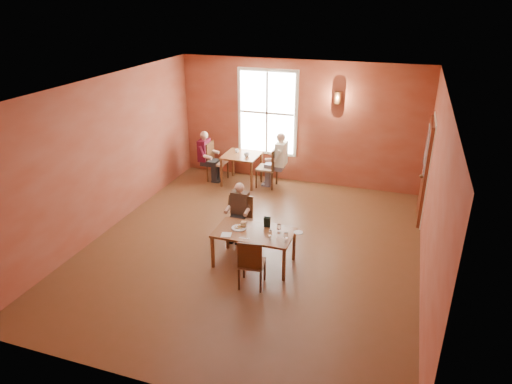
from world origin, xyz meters
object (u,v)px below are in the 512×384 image
(diner_white, at_px, (268,161))
(diner_maroon, at_px, (216,157))
(chair_diner_maroon, at_px, (218,162))
(chair_empty, at_px, (252,262))
(chair_diner_white, at_px, (267,167))
(diner_main, at_px, (239,217))
(chair_diner_main, at_px, (240,221))
(second_table, at_px, (242,169))
(main_table, at_px, (254,248))

(diner_white, relative_size, diner_maroon, 1.06)
(diner_white, height_order, chair_diner_maroon, diner_white)
(chair_empty, bearing_deg, chair_diner_white, 96.89)
(diner_main, xyz_separation_m, diner_white, (-0.30, 2.80, 0.11))
(chair_empty, xyz_separation_m, chair_diner_maroon, (-2.31, 4.05, 0.05))
(chair_diner_maroon, bearing_deg, diner_white, 90.00)
(chair_diner_main, distance_m, diner_white, 2.79)
(chair_empty, bearing_deg, diner_main, 111.57)
(second_table, xyz_separation_m, diner_white, (0.68, 0.00, 0.28))
(chair_empty, distance_m, diner_maroon, 4.68)
(chair_empty, xyz_separation_m, chair_diner_white, (-1.01, 4.05, 0.06))
(chair_diner_main, height_order, diner_white, diner_white)
(second_table, xyz_separation_m, chair_diner_white, (0.65, 0.00, 0.12))
(chair_empty, bearing_deg, diner_maroon, 112.92)
(main_table, bearing_deg, second_table, 113.38)
(diner_white, bearing_deg, chair_empty, -166.38)
(diner_main, xyz_separation_m, chair_diner_maroon, (-1.63, 2.80, -0.06))
(diner_main, bearing_deg, chair_diner_maroon, -59.82)
(diner_main, relative_size, diner_white, 0.83)
(chair_empty, height_order, chair_diner_white, chair_diner_white)
(chair_diner_main, relative_size, chair_empty, 1.02)
(chair_diner_main, distance_m, chair_diner_white, 2.79)
(chair_empty, bearing_deg, second_table, 105.19)
(diner_white, bearing_deg, main_table, -166.86)
(second_table, xyz_separation_m, diner_maroon, (-0.68, 0.00, 0.24))
(chair_diner_maroon, xyz_separation_m, diner_maroon, (-0.03, 0.00, 0.13))
(chair_diner_main, distance_m, diner_main, 0.10)
(diner_main, xyz_separation_m, chair_empty, (0.68, -1.25, -0.11))
(chair_diner_white, bearing_deg, chair_empty, -165.98)
(second_table, distance_m, chair_diner_white, 0.66)
(diner_white, bearing_deg, diner_main, -173.92)
(chair_diner_white, distance_m, diner_white, 0.16)
(diner_main, distance_m, second_table, 2.97)
(main_table, xyz_separation_m, diner_main, (-0.50, 0.62, 0.23))
(chair_empty, xyz_separation_m, diner_maroon, (-2.34, 4.05, 0.18))
(main_table, xyz_separation_m, chair_empty, (0.18, -0.63, 0.12))
(main_table, height_order, chair_diner_white, chair_diner_white)
(main_table, relative_size, diner_white, 1.03)
(chair_diner_main, height_order, chair_diner_maroon, chair_diner_maroon)
(main_table, distance_m, chair_diner_maroon, 4.03)
(chair_diner_main, xyz_separation_m, second_table, (-0.98, 2.77, -0.07))
(diner_maroon, bearing_deg, chair_diner_main, 30.91)
(diner_white, bearing_deg, chair_diner_main, -173.86)
(diner_main, bearing_deg, chair_empty, 118.70)
(main_table, relative_size, chair_diner_white, 1.35)
(main_table, distance_m, chair_diner_white, 3.52)
(main_table, xyz_separation_m, chair_diner_main, (-0.50, 0.65, 0.13))
(second_table, bearing_deg, main_table, -66.62)
(chair_diner_maroon, bearing_deg, chair_empty, 29.73)
(diner_white, xyz_separation_m, diner_maroon, (-1.36, 0.00, -0.04))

